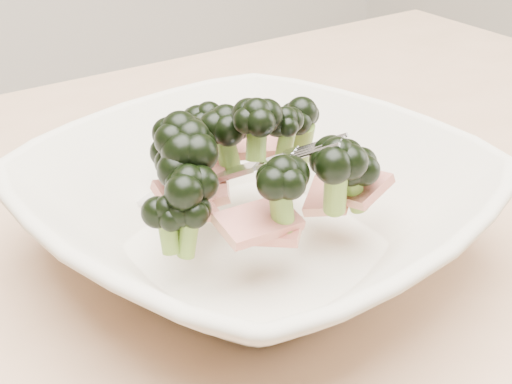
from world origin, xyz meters
The scene contains 2 objects.
dining_table centered at (0.00, 0.00, 0.65)m, with size 1.20×0.80×0.75m.
broccoli_dish centered at (0.02, -0.01, 0.79)m, with size 0.36×0.36×0.12m.
Camera 1 is at (-0.22, -0.36, 1.03)m, focal length 50.00 mm.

